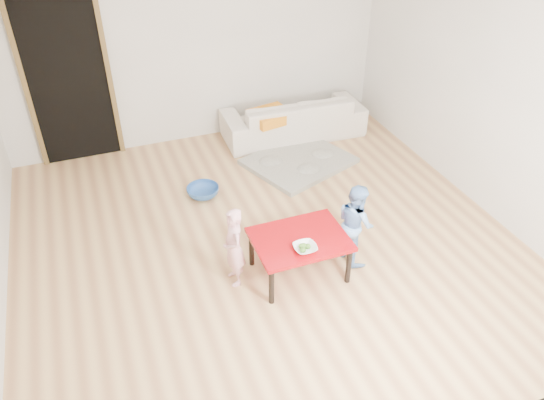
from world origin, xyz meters
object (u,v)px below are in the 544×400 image
red_table (299,255)px  child_pink (234,248)px  sofa (293,117)px  child_blue (355,223)px  basin (203,192)px  bowl (305,248)px

red_table → child_pink: 0.64m
sofa → child_blue: child_blue is taller
sofa → basin: bearing=35.3°
sofa → bowl: sofa is taller
child_blue → basin: 1.97m
basin → sofa: bearing=33.1°
bowl → basin: bearing=105.6°
basin → child_blue: bearing=-54.6°
red_table → bowl: (-0.03, -0.18, 0.24)m
basin → child_pink: bearing=-93.1°
red_table → child_blue: size_ratio=1.02×
child_pink → bowl: bearing=62.3°
child_pink → sofa: bearing=146.1°
sofa → child_blue: 2.63m
child_pink → child_blue: (1.20, -0.09, 0.02)m
child_pink → child_blue: size_ratio=0.96×
child_pink → basin: (0.08, 1.49, -0.35)m
bowl → child_pink: size_ratio=0.26×
bowl → child_pink: bearing=153.0°
red_table → child_pink: bearing=169.2°
sofa → child_pink: bearing=59.0°
child_blue → bowl: bearing=107.4°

